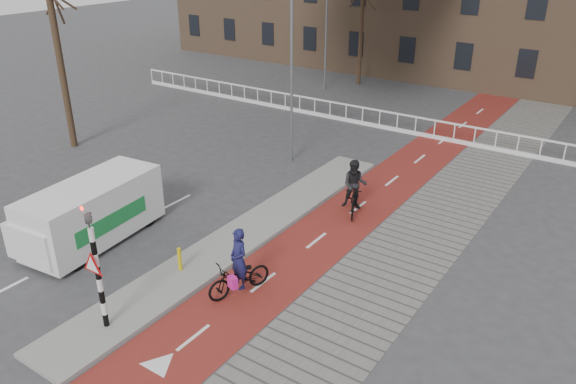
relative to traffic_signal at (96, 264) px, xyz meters
The scene contains 14 objects.
ground 2.90m from the traffic_signal, 73.47° to the left, with size 120.00×120.00×0.00m, color #38383A.
bike_lane 12.36m from the traffic_signal, 80.09° to the left, with size 2.50×60.00×0.01m, color maroon.
sidewalk 13.13m from the traffic_signal, 67.82° to the left, with size 3.00×60.00×0.01m, color slate.
curb_island 6.32m from the traffic_signal, 90.95° to the left, with size 1.80×16.00×0.12m, color gray.
traffic_signal is the anchor object (origin of this frame).
bollard 3.39m from the traffic_signal, 95.13° to the left, with size 0.12×0.12×0.74m, color gold.
cyclist_near 3.94m from the traffic_signal, 59.78° to the left, with size 1.33×2.10×2.05m.
cyclist_far 9.80m from the traffic_signal, 77.12° to the left, with size 1.29×2.00×2.07m.
van 5.06m from the traffic_signal, 144.11° to the left, with size 2.38×4.93×2.05m.
railing 19.60m from the traffic_signal, 103.02° to the left, with size 28.00×0.10×0.99m.
tree_left 15.04m from the traffic_signal, 146.32° to the left, with size 0.31×0.31×8.04m, color #302215.
tree_mid 27.69m from the traffic_signal, 104.07° to the left, with size 0.27×0.27×7.40m, color #302215.
streetlight_near 13.03m from the traffic_signal, 101.82° to the left, with size 0.12×0.12×8.67m, color slate.
streetlight_left 25.62m from the traffic_signal, 107.99° to the left, with size 0.12×0.12×7.79m, color slate.
Camera 1 is at (9.92, -9.07, 9.42)m, focal length 35.00 mm.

